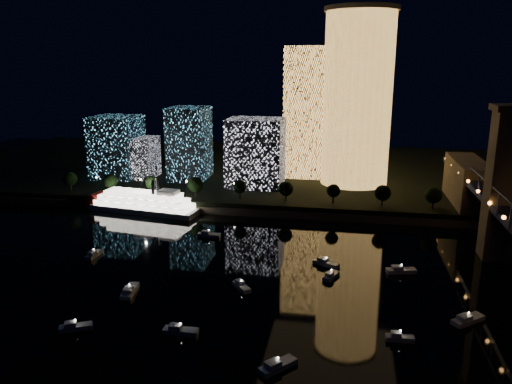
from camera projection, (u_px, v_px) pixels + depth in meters
ground at (282, 312)px, 128.74m from camera, size 520.00×520.00×0.00m
far_bank at (319, 172)px, 280.32m from camera, size 420.00×160.00×5.00m
seawall at (308, 214)px, 206.37m from camera, size 420.00×6.00×3.00m
tower_cylindrical at (357, 98)px, 234.91m from camera, size 34.00×34.00×81.84m
tower_rectangular at (305, 113)px, 253.82m from camera, size 20.48×20.48×65.16m
midrise_blocks at (180, 149)px, 248.46m from camera, size 97.75×31.59×35.91m
riverboat at (139, 203)px, 214.26m from camera, size 52.63×18.09×15.56m
motorboats at (261, 290)px, 139.29m from camera, size 118.63×82.18×2.78m
esplanade_trees at (241, 187)px, 214.98m from camera, size 166.66×6.87×8.93m
street_lamps at (234, 186)px, 221.82m from camera, size 132.70×0.70×5.65m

